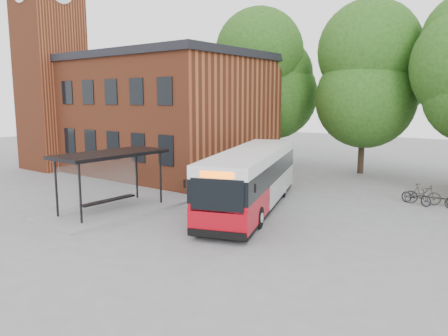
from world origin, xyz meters
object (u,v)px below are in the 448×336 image
Objects in this scene: bus_shelter at (112,182)px; bicycle_1 at (423,194)px; city_bus at (252,179)px; bicycle_0 at (416,196)px.

bus_shelter reaches higher than bicycle_1.
bicycle_0 is (6.27, 5.75, -1.00)m from city_bus.
bus_shelter is 6.78m from city_bus.
bicycle_1 is at bearing 42.78° from bus_shelter.
city_bus is at bearing 42.98° from bus_shelter.
city_bus is (4.96, 4.62, 0.01)m from bus_shelter.
bus_shelter is 15.66m from bicycle_1.
bicycle_0 is at bearing 42.71° from bus_shelter.
bicycle_1 reaches higher than bicycle_0.
city_bus reaches higher than bus_shelter.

